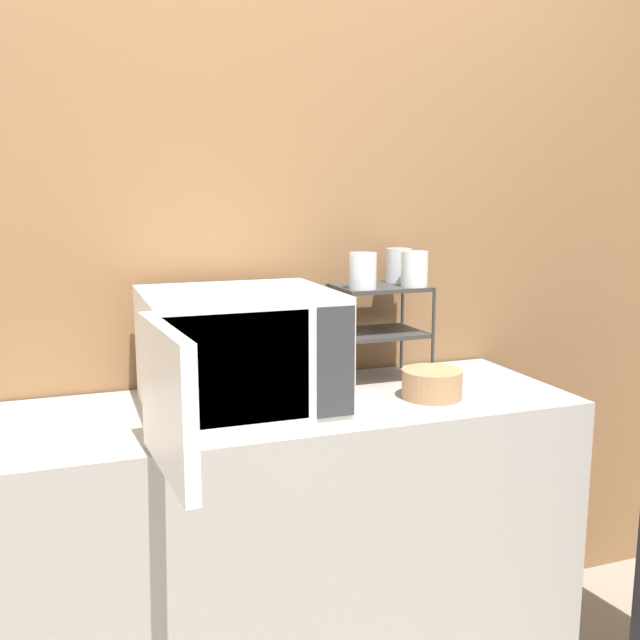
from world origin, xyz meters
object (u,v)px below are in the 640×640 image
(glass_front_left, at_px, (363,271))
(microwave, at_px, (236,352))
(dish_rack, at_px, (379,312))
(bowl, at_px, (432,384))
(glass_front_right, at_px, (414,269))
(glass_back_right, at_px, (398,265))

(glass_front_left, bearing_deg, microwave, -165.08)
(dish_rack, height_order, bowl, dish_rack)
(dish_rack, distance_m, glass_front_left, 0.16)
(bowl, bearing_deg, glass_front_left, 127.02)
(microwave, xyz_separation_m, glass_front_right, (0.57, 0.10, 0.19))
(dish_rack, height_order, glass_front_left, glass_front_left)
(glass_front_right, relative_size, bowl, 0.63)
(microwave, height_order, glass_front_right, glass_front_right)
(microwave, distance_m, glass_front_left, 0.46)
(microwave, relative_size, bowl, 4.84)
(glass_front_left, distance_m, glass_front_right, 0.16)
(glass_front_left, xyz_separation_m, glass_front_right, (0.16, -0.00, 0.00))
(microwave, xyz_separation_m, dish_rack, (0.48, 0.16, 0.05))
(glass_front_left, xyz_separation_m, glass_back_right, (0.17, 0.11, 0.00))
(glass_back_right, distance_m, bowl, 0.42)
(glass_back_right, bearing_deg, dish_rack, -148.30)
(microwave, height_order, glass_front_left, glass_front_left)
(microwave, bearing_deg, glass_back_right, 20.80)
(dish_rack, xyz_separation_m, glass_front_left, (-0.08, -0.05, 0.13))
(glass_front_left, distance_m, bowl, 0.38)
(microwave, height_order, glass_back_right, glass_back_right)
(glass_front_left, relative_size, glass_front_right, 1.00)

